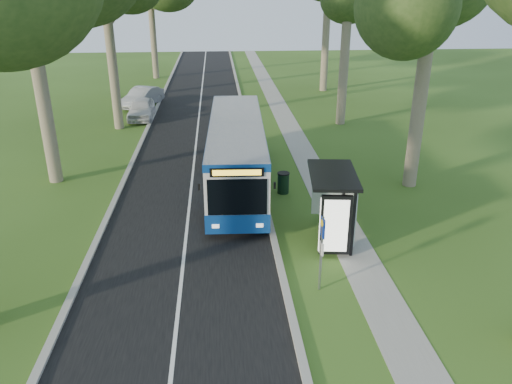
# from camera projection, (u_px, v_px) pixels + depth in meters

# --- Properties ---
(ground) EXTENTS (120.00, 120.00, 0.00)m
(ground) POSITION_uv_depth(u_px,v_px,m) (276.00, 249.00, 19.23)
(ground) COLOR #335219
(ground) RESTS_ON ground
(road) EXTENTS (7.00, 100.00, 0.02)m
(road) POSITION_uv_depth(u_px,v_px,m) (194.00, 164.00, 28.16)
(road) COLOR black
(road) RESTS_ON ground
(kerb_east) EXTENTS (0.25, 100.00, 0.12)m
(kerb_east) POSITION_uv_depth(u_px,v_px,m) (256.00, 162.00, 28.40)
(kerb_east) COLOR #9E9B93
(kerb_east) RESTS_ON ground
(kerb_west) EXTENTS (0.25, 100.00, 0.12)m
(kerb_west) POSITION_uv_depth(u_px,v_px,m) (131.00, 165.00, 27.89)
(kerb_west) COLOR #9E9B93
(kerb_west) RESTS_ON ground
(centre_line) EXTENTS (0.12, 100.00, 0.00)m
(centre_line) POSITION_uv_depth(u_px,v_px,m) (194.00, 164.00, 28.16)
(centre_line) COLOR white
(centre_line) RESTS_ON road
(footpath) EXTENTS (1.50, 100.00, 0.02)m
(footpath) POSITION_uv_depth(u_px,v_px,m) (308.00, 161.00, 28.63)
(footpath) COLOR gray
(footpath) RESTS_ON ground
(bus) EXTENTS (3.02, 12.33, 3.25)m
(bus) POSITION_uv_depth(u_px,v_px,m) (236.00, 153.00, 24.70)
(bus) COLOR silver
(bus) RESTS_ON ground
(bus_stop_sign) EXTENTS (0.10, 0.38, 2.68)m
(bus_stop_sign) POSITION_uv_depth(u_px,v_px,m) (322.00, 245.00, 16.07)
(bus_stop_sign) COLOR gray
(bus_stop_sign) RESTS_ON ground
(bus_shelter) EXTENTS (2.11, 3.43, 2.79)m
(bus_shelter) POSITION_uv_depth(u_px,v_px,m) (338.00, 198.00, 18.85)
(bus_shelter) COLOR black
(bus_shelter) RESTS_ON ground
(litter_bin) EXTENTS (0.60, 0.60, 1.04)m
(litter_bin) POSITION_uv_depth(u_px,v_px,m) (283.00, 183.00, 24.14)
(litter_bin) COLOR black
(litter_bin) RESTS_ON ground
(car_white) EXTENTS (1.90, 4.52, 1.53)m
(car_white) POSITION_uv_depth(u_px,v_px,m) (141.00, 109.00, 37.30)
(car_white) COLOR silver
(car_white) RESTS_ON ground
(car_silver) EXTENTS (3.23, 5.01, 1.56)m
(car_silver) POSITION_uv_depth(u_px,v_px,m) (142.00, 97.00, 40.89)
(car_silver) COLOR #A1A4A9
(car_silver) RESTS_ON ground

